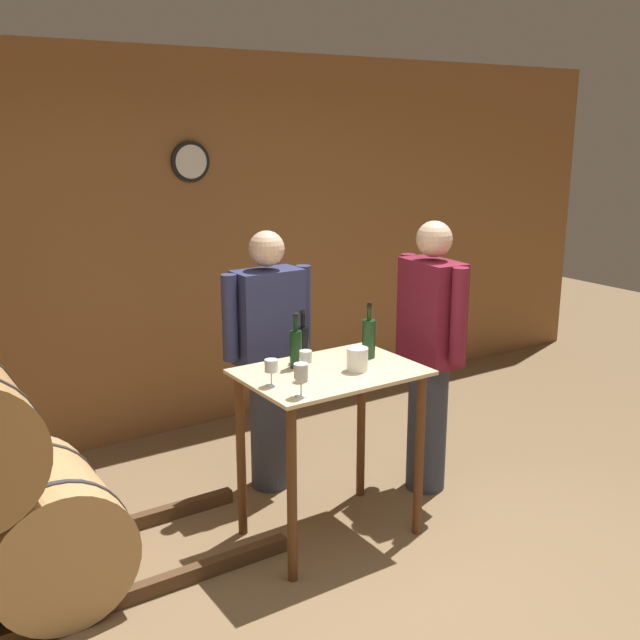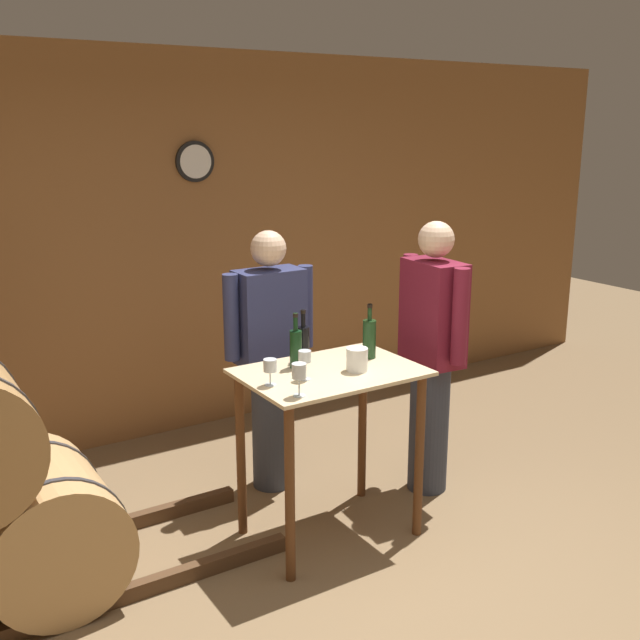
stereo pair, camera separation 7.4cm
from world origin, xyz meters
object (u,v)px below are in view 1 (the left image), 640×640
(wine_glass_near_left, at_px, (271,367))
(wine_glass_near_center, at_px, (301,372))
(wine_glass_near_right, at_px, (306,358))
(wine_bottle_left, at_px, (303,342))
(person_host, at_px, (269,356))
(person_visitor_with_scarf, at_px, (430,352))
(wine_bottle_far_left, at_px, (296,347))
(wine_bottle_center, at_px, (369,337))
(ice_bucket, at_px, (357,359))

(wine_glass_near_left, bearing_deg, wine_glass_near_center, -78.50)
(wine_glass_near_center, distance_m, wine_glass_near_right, 0.24)
(wine_glass_near_right, bearing_deg, wine_bottle_left, 60.21)
(person_host, distance_m, person_visitor_with_scarf, 0.97)
(wine_bottle_far_left, xyz_separation_m, wine_glass_near_left, (-0.25, -0.17, -0.02))
(wine_bottle_far_left, distance_m, wine_bottle_center, 0.43)
(wine_bottle_far_left, xyz_separation_m, wine_bottle_center, (0.43, -0.07, 0.00))
(wine_glass_near_center, xyz_separation_m, person_host, (0.34, 0.92, -0.22))
(wine_bottle_far_left, relative_size, wine_glass_near_right, 1.94)
(wine_bottle_center, distance_m, wine_glass_near_center, 0.71)
(wine_bottle_center, relative_size, person_visitor_with_scarf, 0.18)
(wine_bottle_left, height_order, wine_glass_near_center, wine_bottle_left)
(wine_glass_near_center, distance_m, ice_bucket, 0.48)
(wine_glass_near_center, bearing_deg, ice_bucket, 19.99)
(wine_glass_near_right, bearing_deg, wine_glass_near_center, -127.63)
(ice_bucket, distance_m, person_host, 0.78)
(wine_bottle_center, bearing_deg, person_visitor_with_scarf, 6.49)
(wine_bottle_left, height_order, person_host, person_host)
(wine_bottle_far_left, relative_size, wine_glass_near_left, 2.20)
(ice_bucket, bearing_deg, wine_glass_near_center, -160.01)
(wine_bottle_left, relative_size, wine_glass_near_left, 2.12)
(wine_bottle_far_left, distance_m, wine_bottle_left, 0.12)
(wine_glass_near_left, bearing_deg, ice_bucket, -5.18)
(wine_glass_near_center, bearing_deg, wine_glass_near_right, 52.37)
(ice_bucket, relative_size, person_host, 0.08)
(wine_glass_near_center, bearing_deg, wine_glass_near_left, 101.50)
(wine_bottle_far_left, height_order, person_host, person_host)
(wine_bottle_left, distance_m, wine_glass_near_center, 0.55)
(wine_glass_near_left, bearing_deg, wine_bottle_far_left, 34.90)
(wine_bottle_left, distance_m, person_visitor_with_scarf, 0.86)
(wine_bottle_far_left, bearing_deg, wine_bottle_center, -9.23)
(ice_bucket, distance_m, person_visitor_with_scarf, 0.73)
(wine_bottle_far_left, xyz_separation_m, wine_glass_near_center, (-0.21, -0.38, 0.01))
(wine_bottle_center, bearing_deg, wine_glass_near_left, -171.24)
(wine_bottle_far_left, relative_size, person_host, 0.18)
(wine_bottle_center, relative_size, wine_glass_near_center, 1.88)
(wine_glass_near_center, bearing_deg, person_host, 69.48)
(wine_bottle_far_left, relative_size, wine_bottle_left, 1.04)
(person_visitor_with_scarf, bearing_deg, person_host, 145.11)
(wine_bottle_left, xyz_separation_m, wine_bottle_center, (0.33, -0.15, 0.01))
(wine_bottle_far_left, height_order, wine_glass_near_center, wine_bottle_far_left)
(wine_bottle_left, height_order, wine_bottle_center, wine_bottle_center)
(wine_bottle_center, xyz_separation_m, wine_glass_near_right, (-0.49, -0.12, -0.00))
(wine_bottle_far_left, bearing_deg, ice_bucket, -42.10)
(wine_bottle_left, height_order, wine_glass_near_right, wine_bottle_left)
(wine_glass_near_center, xyz_separation_m, ice_bucket, (0.45, 0.16, -0.06))
(wine_bottle_far_left, bearing_deg, person_visitor_with_scarf, -0.75)
(person_host, bearing_deg, wine_glass_near_center, -110.52)
(wine_bottle_left, bearing_deg, wine_glass_near_left, -143.55)
(wine_bottle_center, xyz_separation_m, ice_bucket, (-0.19, -0.15, -0.05))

